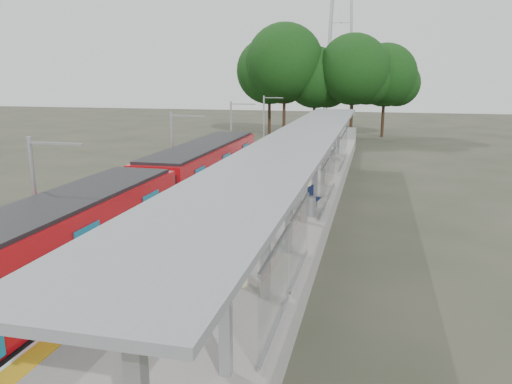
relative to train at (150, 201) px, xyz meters
The scene contains 13 objects.
trackbed 8.14m from the train, 90.01° to the left, with size 3.00×70.00×0.24m, color #59544C.
platform 9.23m from the train, 60.36° to the left, with size 6.00×50.00×1.00m, color gray.
tactile_strip 8.21m from the train, 76.15° to the left, with size 0.60×50.00×0.02m, color gold.
end_fence 33.17m from the train, 82.20° to the left, with size 6.00×0.10×1.20m, color #9EA0A5.
train is the anchor object (origin of this frame).
canopy 7.66m from the train, 33.84° to the left, with size 3.27×38.00×3.66m.
tree_cluster 42.05m from the train, 86.89° to the left, with size 21.56×12.08×13.48m.
catenary_masts 7.17m from the train, 103.95° to the left, with size 2.08×48.16×5.40m.
bench_mid 7.60m from the train, 31.11° to the left, with size 0.83×1.70×1.12m.
bench_far 20.80m from the train, 73.35° to the left, with size 0.73×1.74×1.15m.
info_pillar_near 7.77m from the train, 44.19° to the right, with size 0.43×0.43×1.92m.
info_pillar_far 9.62m from the train, 52.28° to the left, with size 0.42×0.42×1.86m.
litter_bin 7.33m from the train, 23.98° to the left, with size 0.45×0.45×0.91m, color #9EA0A5.
Camera 1 is at (4.90, -7.32, 7.38)m, focal length 35.00 mm.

